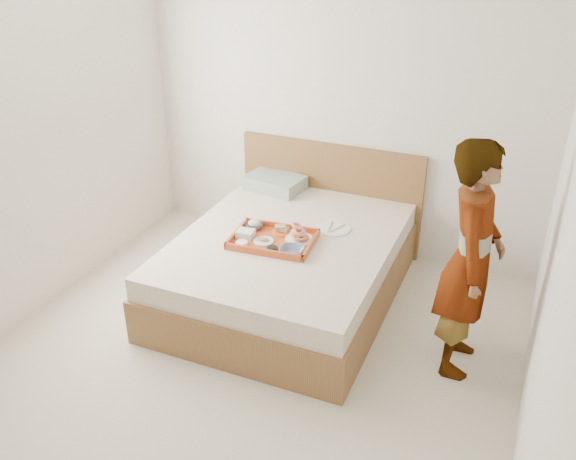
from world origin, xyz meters
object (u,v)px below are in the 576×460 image
(tray, at_px, (273,239))
(dinner_plate, at_px, (334,229))
(person, at_px, (471,260))
(bed, at_px, (287,267))

(tray, xyz_separation_m, dinner_plate, (0.35, 0.38, -0.02))
(tray, xyz_separation_m, person, (1.43, -0.17, 0.24))
(bed, relative_size, tray, 3.29)
(bed, relative_size, dinner_plate, 7.81)
(bed, bearing_deg, person, -11.62)
(bed, bearing_deg, tray, -118.73)
(tray, bearing_deg, person, -11.19)
(tray, relative_size, dinner_plate, 2.37)
(dinner_plate, bearing_deg, tray, -132.77)
(bed, height_order, dinner_plate, dinner_plate)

